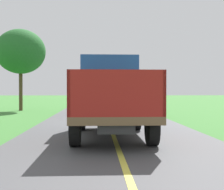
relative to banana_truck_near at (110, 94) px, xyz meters
name	(u,v)px	position (x,y,z in m)	size (l,w,h in m)	color
banana_truck_near	(110,94)	(0.00, 0.00, 0.00)	(2.38, 5.82, 2.80)	#2D2D30
banana_truck_far	(105,92)	(0.08, 9.81, 0.01)	(2.38, 5.81, 2.80)	#2D2D30
roadside_tree_near_left	(21,52)	(-6.49, 13.78, 3.17)	(3.89, 3.89, 6.41)	#4C3823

